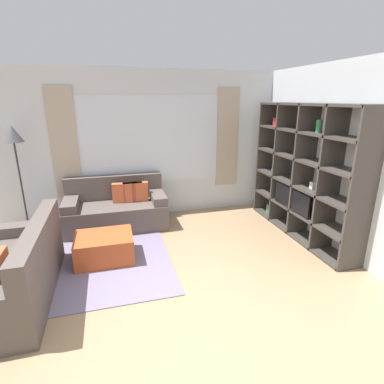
{
  "coord_description": "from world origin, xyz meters",
  "views": [
    {
      "loc": [
        -0.75,
        -2.35,
        2.18
      ],
      "look_at": [
        0.38,
        1.77,
        0.85
      ],
      "focal_mm": 28.0,
      "sensor_mm": 36.0,
      "label": 1
    }
  ],
  "objects_px": {
    "ottoman": "(105,248)",
    "floor_lamp": "(14,142)",
    "shelving_unit": "(305,173)",
    "couch_side": "(16,273)",
    "couch_main": "(117,209)"
  },
  "relations": [
    {
      "from": "couch_main",
      "to": "floor_lamp",
      "type": "xyz_separation_m",
      "value": [
        -1.49,
        0.15,
        1.2
      ]
    },
    {
      "from": "couch_side",
      "to": "shelving_unit",
      "type": "bearing_deg",
      "value": 99.39
    },
    {
      "from": "shelving_unit",
      "to": "couch_main",
      "type": "bearing_deg",
      "value": 159.58
    },
    {
      "from": "couch_main",
      "to": "ottoman",
      "type": "relative_size",
      "value": 2.19
    },
    {
      "from": "couch_side",
      "to": "floor_lamp",
      "type": "bearing_deg",
      "value": -170.7
    },
    {
      "from": "ottoman",
      "to": "floor_lamp",
      "type": "xyz_separation_m",
      "value": [
        -1.27,
        1.32,
        1.34
      ]
    },
    {
      "from": "shelving_unit",
      "to": "floor_lamp",
      "type": "relative_size",
      "value": 1.36
    },
    {
      "from": "couch_main",
      "to": "ottoman",
      "type": "bearing_deg",
      "value": -100.64
    },
    {
      "from": "shelving_unit",
      "to": "ottoman",
      "type": "relative_size",
      "value": 3.12
    },
    {
      "from": "couch_side",
      "to": "ottoman",
      "type": "relative_size",
      "value": 2.34
    },
    {
      "from": "ottoman",
      "to": "shelving_unit",
      "type": "bearing_deg",
      "value": 1.19
    },
    {
      "from": "shelving_unit",
      "to": "floor_lamp",
      "type": "height_order",
      "value": "shelving_unit"
    },
    {
      "from": "floor_lamp",
      "to": "shelving_unit",
      "type": "bearing_deg",
      "value": -15.73
    },
    {
      "from": "ottoman",
      "to": "floor_lamp",
      "type": "height_order",
      "value": "floor_lamp"
    },
    {
      "from": "shelving_unit",
      "to": "couch_side",
      "type": "height_order",
      "value": "shelving_unit"
    }
  ]
}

